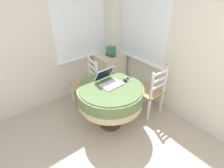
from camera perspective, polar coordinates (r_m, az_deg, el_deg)
name	(u,v)px	position (r m, az deg, el deg)	size (l,w,h in m)	color
corner_room_shell	(111,45)	(2.73, -0.24, 12.53)	(4.24, 4.53, 2.55)	beige
round_dining_table	(110,95)	(2.70, -0.50, -3.54)	(1.02, 1.02, 0.76)	#4C3D2D
laptop	(109,81)	(2.68, -1.02, 1.06)	(0.36, 0.36, 0.23)	silver
computer_mouse	(125,80)	(2.76, 4.39, 1.29)	(0.05, 0.08, 0.04)	black
cell_phone	(128,79)	(2.83, 5.16, 1.71)	(0.05, 0.10, 0.01)	#B2B7BC
dining_chair_near_back_window	(87,84)	(3.33, -8.33, 0.13)	(0.49, 0.46, 0.93)	tan
dining_chair_near_right_window	(151,92)	(3.14, 12.48, -2.44)	(0.40, 0.43, 0.93)	tan
corner_cabinet	(110,71)	(3.91, -0.64, 4.39)	(0.61, 0.48, 0.78)	beige
storage_box	(111,51)	(3.72, -0.27, 10.88)	(0.15, 0.14, 0.17)	#387A5B
book_on_cabinet	(111,55)	(3.67, -0.46, 9.34)	(0.14, 0.21, 0.02)	#3F3F44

